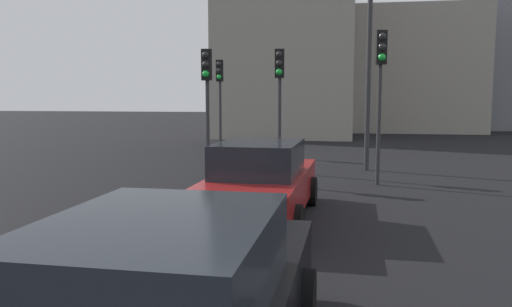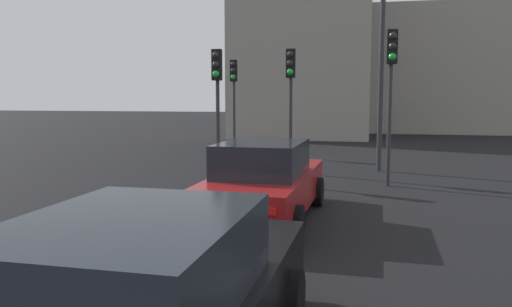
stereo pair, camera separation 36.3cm
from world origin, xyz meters
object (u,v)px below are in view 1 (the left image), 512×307
at_px(traffic_light_near_right, 207,86).
at_px(traffic_light_far_right, 279,84).
at_px(traffic_light_far_left, 381,75).
at_px(traffic_light_near_left, 220,87).
at_px(street_lamp_kerbside, 369,42).
at_px(car_red_lead, 261,182).

xyz_separation_m(traffic_light_near_right, traffic_light_far_right, (1.55, -1.95, 0.08)).
bearing_deg(traffic_light_far_left, traffic_light_near_right, -100.99).
bearing_deg(traffic_light_near_right, traffic_light_far_left, 85.59).
bearing_deg(traffic_light_near_left, traffic_light_near_right, 9.34).
bearing_deg(traffic_light_far_left, street_lamp_kerbside, 175.59).
height_order(traffic_light_near_right, traffic_light_far_right, traffic_light_far_right).
bearing_deg(traffic_light_near_right, traffic_light_far_right, 127.54).
distance_m(car_red_lead, traffic_light_far_left, 5.56).
height_order(traffic_light_near_left, traffic_light_far_right, traffic_light_near_left).
bearing_deg(traffic_light_far_left, traffic_light_near_left, -145.65).
bearing_deg(traffic_light_near_right, car_red_lead, 25.49).
bearing_deg(car_red_lead, street_lamp_kerbside, -16.37).
bearing_deg(traffic_light_near_right, traffic_light_near_left, -170.82).
relative_size(car_red_lead, traffic_light_far_right, 1.23).
xyz_separation_m(traffic_light_near_right, traffic_light_far_left, (-0.30, -4.91, 0.27)).
xyz_separation_m(car_red_lead, street_lamp_kerbside, (7.26, -2.43, 3.44)).
bearing_deg(street_lamp_kerbside, traffic_light_near_right, 118.67).
bearing_deg(traffic_light_near_right, street_lamp_kerbside, 117.73).
xyz_separation_m(traffic_light_far_left, traffic_light_far_right, (1.85, 2.96, -0.19)).
relative_size(traffic_light_near_left, traffic_light_far_left, 0.95).
bearing_deg(traffic_light_near_left, traffic_light_far_right, 31.51).
distance_m(traffic_light_near_right, street_lamp_kerbside, 5.61).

